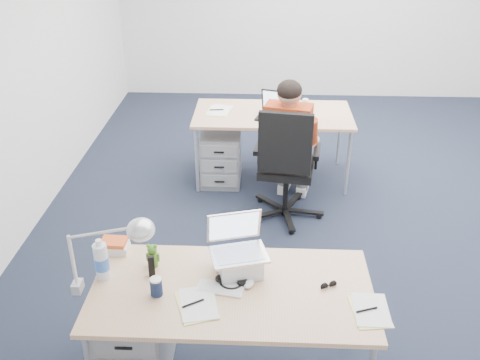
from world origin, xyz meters
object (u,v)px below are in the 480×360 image
computer_mouse (249,284)px  sunglasses (329,285)px  silver_laptop (239,248)px  far_cup (305,103)px  bear_figurine (153,255)px  headphones (231,281)px  desk_lamp (99,255)px  cordless_phone (151,266)px  drawer_pedestal_near (136,337)px  desk_near (232,295)px  dark_laptop (276,106)px  drawer_pedestal_far (221,157)px  wireless_keyboard (220,288)px  can_koozie (156,287)px  office_chair (285,187)px  water_bottle (101,259)px  seated_person (290,145)px  desk_far (273,117)px  book_stack (115,246)px

computer_mouse → sunglasses: computer_mouse is taller
silver_laptop → far_cup: bearing=62.9°
bear_figurine → headphones: bearing=-28.5°
silver_laptop → desk_lamp: (-0.75, -0.21, 0.08)m
cordless_phone → sunglasses: bearing=-19.1°
drawer_pedestal_near → bear_figurine: (0.12, 0.13, 0.53)m
silver_laptop → headphones: (-0.04, -0.10, -0.16)m
desk_near → dark_laptop: size_ratio=4.32×
headphones → desk_lamp: size_ratio=0.38×
drawer_pedestal_far → wireless_keyboard: 2.70m
can_koozie → desk_lamp: size_ratio=0.22×
wireless_keyboard → office_chair: bearing=88.4°
wireless_keyboard → sunglasses: sunglasses is taller
desk_near → can_koozie: (-0.41, -0.07, 0.10)m
wireless_keyboard → cordless_phone: size_ratio=1.92×
drawer_pedestal_far → wireless_keyboard: bearing=-85.6°
far_cup → silver_laptop: bearing=-101.5°
water_bottle → bear_figurine: bearing=25.0°
bear_figurine → cordless_phone: 0.10m
seated_person → silver_laptop: seated_person is taller
can_koozie → dark_laptop: (0.70, 2.67, 0.08)m
dark_laptop → desk_far: bearing=117.4°
office_chair → water_bottle: 2.26m
can_koozie → cordless_phone: bearing=109.3°
water_bottle → far_cup: water_bottle is taller
water_bottle → cordless_phone: bearing=6.0°
seated_person → can_koozie: bearing=-97.1°
drawer_pedestal_far → bear_figurine: 2.52m
silver_laptop → sunglasses: (0.52, -0.11, -0.16)m
drawer_pedestal_near → water_bottle: water_bottle is taller
book_stack → dark_laptop: size_ratio=0.46×
desk_near → cordless_phone: cordless_phone is taller
sunglasses → dark_laptop: size_ratio=0.28×
desk_near → bear_figurine: bear_figurine is taller
drawer_pedestal_near → cordless_phone: (0.13, 0.04, 0.52)m
drawer_pedestal_far → far_cup: (0.86, 0.29, 0.50)m
wireless_keyboard → desk_near: bearing=19.7°
desk_far → drawer_pedestal_near: (-0.86, -2.69, -0.41)m
bear_figurine → sunglasses: (1.03, -0.15, -0.07)m
desk_lamp → dark_laptop: size_ratio=1.36×
headphones → computer_mouse: bearing=0.0°
cordless_phone → dark_laptop: size_ratio=0.37×
cordless_phone → far_cup: cordless_phone is taller
water_bottle → book_stack: (0.00, 0.26, -0.09)m
drawer_pedestal_near → book_stack: book_stack is taller
silver_laptop → book_stack: silver_laptop is taller
dark_laptop → book_stack: bearing=-98.6°
far_cup → sunglasses: bearing=-91.0°
seated_person → drawer_pedestal_far: 0.94m
desk_far → office_chair: (0.12, -0.80, -0.37)m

